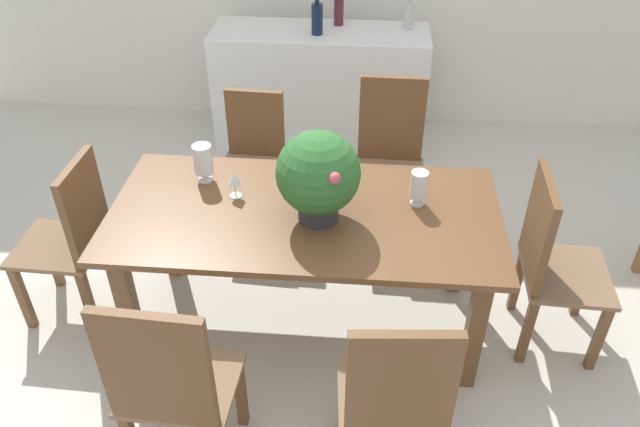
{
  "coord_description": "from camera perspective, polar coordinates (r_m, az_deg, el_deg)",
  "views": [
    {
      "loc": [
        0.29,
        -2.43,
        2.57
      ],
      "look_at": [
        0.07,
        0.14,
        0.68
      ],
      "focal_mm": 34.87,
      "sensor_mm": 36.0,
      "label": 1
    }
  ],
  "objects": [
    {
      "name": "ground_plane",
      "position": [
        3.55,
        -1.29,
        -10.14
      ],
      "size": [
        7.04,
        7.04,
        0.0
      ],
      "primitive_type": "plane",
      "color": "beige"
    },
    {
      "name": "dining_table",
      "position": [
        3.13,
        -1.39,
        -1.39
      ],
      "size": [
        1.94,
        0.95,
        0.77
      ],
      "color": "brown",
      "rests_on": "ground"
    },
    {
      "name": "chair_foot_end",
      "position": [
        3.33,
        20.36,
        -3.82
      ],
      "size": [
        0.45,
        0.49,
        0.99
      ],
      "rotation": [
        0.0,
        0.0,
        1.52
      ],
      "color": "brown",
      "rests_on": "ground"
    },
    {
      "name": "chair_far_right",
      "position": [
        3.97,
        6.41,
        5.55
      ],
      "size": [
        0.45,
        0.47,
        1.03
      ],
      "rotation": [
        0.0,
        0.0,
        -0.02
      ],
      "color": "brown",
      "rests_on": "ground"
    },
    {
      "name": "chair_far_left",
      "position": [
        4.04,
        -6.1,
        5.29
      ],
      "size": [
        0.42,
        0.44,
        0.92
      ],
      "rotation": [
        0.0,
        0.0,
        -0.05
      ],
      "color": "brown",
      "rests_on": "ground"
    },
    {
      "name": "chair_near_left",
      "position": [
        2.62,
        -13.62,
        -14.97
      ],
      "size": [
        0.49,
        0.42,
        1.04
      ],
      "rotation": [
        0.0,
        0.0,
        3.09
      ],
      "color": "brown",
      "rests_on": "ground"
    },
    {
      "name": "chair_near_right",
      "position": [
        2.51,
        6.84,
        -16.86
      ],
      "size": [
        0.46,
        0.49,
        1.06
      ],
      "rotation": [
        0.0,
        0.0,
        3.22
      ],
      "color": "brown",
      "rests_on": "ground"
    },
    {
      "name": "chair_head_end",
      "position": [
        3.54,
        -21.7,
        -1.84
      ],
      "size": [
        0.46,
        0.43,
        0.98
      ],
      "rotation": [
        0.0,
        0.0,
        -1.6
      ],
      "color": "brown",
      "rests_on": "ground"
    },
    {
      "name": "flower_centerpiece",
      "position": [
        2.88,
        -0.17,
        3.55
      ],
      "size": [
        0.4,
        0.4,
        0.46
      ],
      "color": "#333338",
      "rests_on": "dining_table"
    },
    {
      "name": "crystal_vase_left",
      "position": [
        3.1,
        9.05,
        2.51
      ],
      "size": [
        0.09,
        0.09,
        0.19
      ],
      "color": "silver",
      "rests_on": "dining_table"
    },
    {
      "name": "crystal_vase_center_near",
      "position": [
        3.29,
        -10.68,
        4.84
      ],
      "size": [
        0.1,
        0.1,
        0.21
      ],
      "color": "silver",
      "rests_on": "dining_table"
    },
    {
      "name": "wine_glass",
      "position": [
        3.15,
        -7.87,
        3.11
      ],
      "size": [
        0.07,
        0.07,
        0.14
      ],
      "color": "silver",
      "rests_on": "dining_table"
    },
    {
      "name": "kitchen_counter",
      "position": [
        4.96,
        0.03,
        11.25
      ],
      "size": [
        1.62,
        0.55,
        0.95
      ],
      "primitive_type": "cube",
      "color": "white",
      "rests_on": "ground"
    },
    {
      "name": "wine_bottle_green",
      "position": [
        4.88,
        1.74,
        18.15
      ],
      "size": [
        0.07,
        0.07,
        0.27
      ],
      "color": "#511E28",
      "rests_on": "kitchen_counter"
    },
    {
      "name": "wine_bottle_dark",
      "position": [
        4.69,
        -0.27,
        17.47
      ],
      "size": [
        0.08,
        0.08,
        0.29
      ],
      "color": "#0F1E38",
      "rests_on": "kitchen_counter"
    },
    {
      "name": "wine_bottle_amber",
      "position": [
        4.84,
        8.14,
        17.56
      ],
      "size": [
        0.07,
        0.07,
        0.26
      ],
      "color": "#B2BFB7",
      "rests_on": "kitchen_counter"
    }
  ]
}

